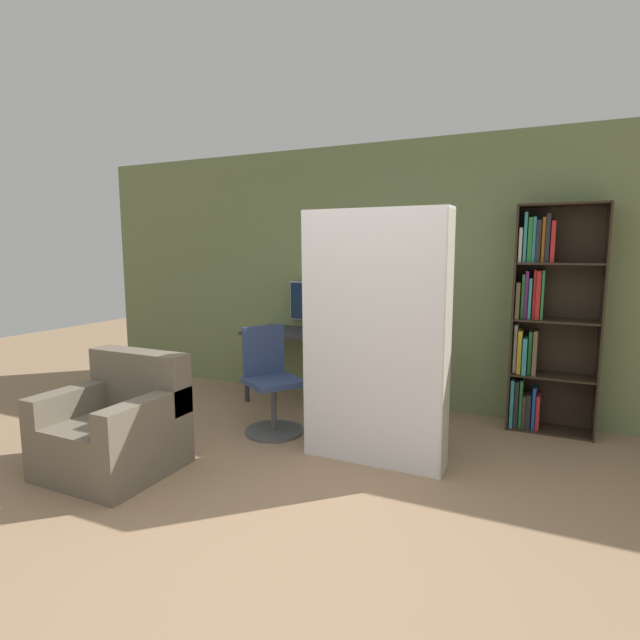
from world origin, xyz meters
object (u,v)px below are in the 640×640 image
Objects in this scene: monitor at (315,303)px; armchair at (118,427)px; office_chair at (271,389)px; bookshelf at (544,319)px; mattress_near at (375,339)px.

armchair is (-0.52, -2.29, -0.73)m from monitor.
office_chair is 2.52m from bookshelf.
office_chair is at bearing 61.32° from armchair.
armchair is (-0.63, -1.15, -0.07)m from office_chair.
bookshelf reaches higher than office_chair.
bookshelf reaches higher than armchair.
monitor is 0.71× the size of armchair.
mattress_near is at bearing -11.97° from office_chair.
monitor is 0.32× the size of mattress_near.
mattress_near reaches higher than office_chair.
bookshelf reaches higher than mattress_near.
mattress_near reaches higher than armchair.
armchair is at bearing -150.98° from mattress_near.
bookshelf is at bearing 27.03° from office_chair.
armchair is (-2.80, -2.26, -0.69)m from bookshelf.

